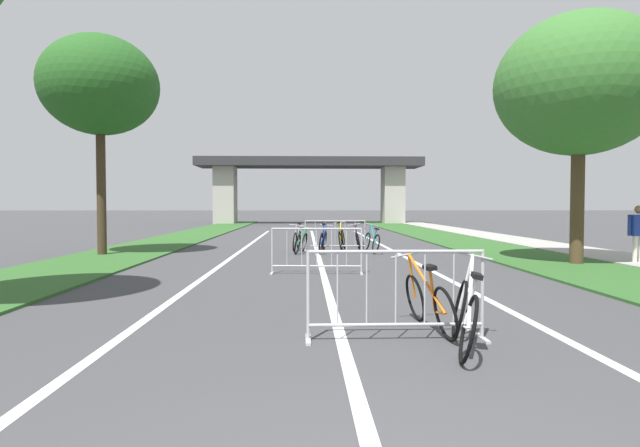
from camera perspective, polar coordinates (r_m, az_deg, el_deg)
grass_verge_left at (r=23.19m, az=-16.11°, el=-1.83°), size 2.91×50.35×0.05m
grass_verge_right at (r=23.41m, az=14.65°, el=-1.78°), size 2.91×50.35×0.05m
sidewalk_path_right at (r=24.24m, az=20.37°, el=-1.68°), size 2.12×50.35×0.08m
lane_stripe_center at (r=16.46m, az=-0.25°, el=-3.38°), size 0.14×29.13×0.01m
lane_stripe_right_lane at (r=16.73m, az=8.70°, el=-3.32°), size 0.14×29.13×0.01m
lane_stripe_left_lane at (r=16.59m, az=-9.27°, el=-3.36°), size 0.14×29.13×0.01m
overpass_bridge at (r=43.49m, az=-1.18°, el=5.26°), size 18.74×3.99×5.51m
tree_left_pine_far at (r=17.52m, az=-23.28°, el=13.84°), size 3.53×3.53×6.72m
tree_right_pine_near at (r=15.20m, az=26.86°, el=13.50°), size 4.24×4.24×6.46m
crowd_barrier_nearest at (r=6.05m, az=8.42°, el=-7.96°), size 2.09×0.45×1.05m
crowd_barrier_second at (r=11.64m, az=-0.37°, el=-3.12°), size 2.11×0.56×1.05m
crowd_barrier_third at (r=17.38m, az=1.70°, el=-1.40°), size 2.10×0.50×1.05m
bicycle_yellow_0 at (r=17.94m, az=2.42°, el=-1.70°), size 0.52×1.71×1.00m
bicycle_green_1 at (r=16.74m, az=-2.11°, el=-2.09°), size 0.67×1.64×0.87m
bicycle_blue_2 at (r=16.85m, az=0.32°, el=-1.97°), size 0.54×1.71×0.98m
bicycle_orange_3 at (r=6.57m, az=11.96°, el=-8.46°), size 0.59×1.68×0.97m
bicycle_white_4 at (r=5.82m, az=15.76°, el=-9.67°), size 0.73×1.72×1.04m
bicycle_silver_5 at (r=17.81m, az=-2.56°, el=-1.80°), size 0.50×1.60×0.94m
bicycle_purple_6 at (r=18.01m, az=4.20°, el=-1.79°), size 0.47×1.64×0.93m
bicycle_teal_7 at (r=16.97m, az=5.75°, el=-2.02°), size 0.52×1.71×0.97m
pedestrian_pushing_bike at (r=15.63m, az=31.87°, el=-0.52°), size 0.57×0.28×1.56m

